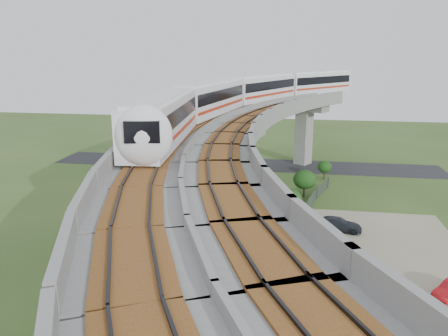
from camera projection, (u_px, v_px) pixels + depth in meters
The scene contains 13 objects.
ground at pixel (206, 244), 40.06m from camera, with size 160.00×160.00×0.00m, color #344E1F.
dirt_lot at pixel (367, 266), 35.98m from camera, with size 18.00×26.00×0.04m, color gray.
asphalt_road at pixel (244, 164), 68.68m from camera, with size 60.00×8.00×0.03m, color #232326.
viaduct at pixel (249, 149), 37.14m from camera, with size 19.58×73.98×11.40m.
metro_train at pixel (254, 93), 52.12m from camera, with size 20.82×58.91×3.64m.
fence at pixel (314, 244), 38.36m from camera, with size 3.87×38.73×1.50m.
tree_0 at pixel (325, 167), 60.16m from camera, with size 1.95×1.95×2.59m.
tree_1 at pixel (304, 180), 52.48m from camera, with size 2.73×2.73×3.40m.
tree_2 at pixel (288, 200), 44.07m from camera, with size 2.96×2.96×3.85m.
tree_3 at pixel (286, 232), 38.00m from camera, with size 3.10×3.10×3.21m.
tree_4 at pixel (279, 274), 30.13m from camera, with size 2.97×2.97×3.52m.
car_white at pixel (387, 328), 26.94m from camera, with size 1.25×3.10×1.06m, color silver.
car_dark at pixel (338, 224), 42.85m from camera, with size 1.85×4.56×1.32m, color black.
Camera 1 is at (7.59, -36.17, 17.05)m, focal length 35.00 mm.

